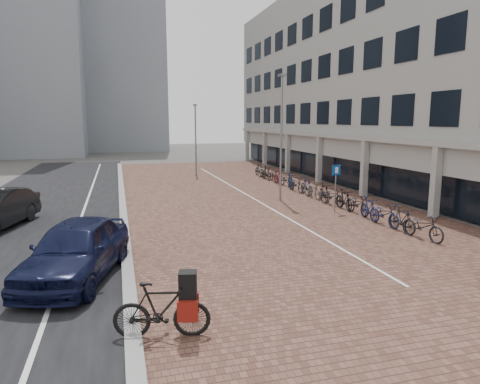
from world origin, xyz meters
name	(u,v)px	position (x,y,z in m)	size (l,w,h in m)	color
ground	(291,261)	(0.00, 0.00, 0.00)	(140.00, 140.00, 0.00)	#474442
plaza_brick	(245,196)	(2.00, 12.00, 0.01)	(14.50, 42.00, 0.04)	brown
street_asphalt	(46,206)	(-9.00, 12.00, 0.01)	(8.00, 50.00, 0.03)	black
curb	(122,201)	(-5.10, 12.00, 0.07)	(0.35, 42.00, 0.14)	gray
lane_line	(86,203)	(-7.00, 12.00, 0.02)	(0.12, 44.00, 0.00)	white
parking_line	(248,195)	(2.20, 12.00, 0.04)	(0.10, 30.00, 0.00)	white
office_building	(374,65)	(12.97, 16.00, 8.44)	(8.40, 40.00, 15.00)	gray
bg_towers	(37,44)	(-14.34, 48.94, 13.96)	(33.00, 23.00, 32.00)	gray
car_navy	(76,250)	(-6.50, 0.24, 0.86)	(2.03, 5.05, 1.72)	black
hero_bike	(162,309)	(-4.50, -3.89, 0.64)	(2.11, 1.00, 1.43)	black
parking_sign	(336,181)	(4.97, 6.36, 1.56)	(0.49, 0.14, 2.35)	slate
lamp_near	(281,139)	(3.48, 9.94, 3.45)	(0.12, 0.12, 6.89)	gray
lamp_far	(196,141)	(0.94, 22.55, 2.85)	(0.12, 0.12, 5.70)	slate
bike_row	(311,188)	(5.69, 10.65, 0.52)	(1.18, 21.47, 1.05)	black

